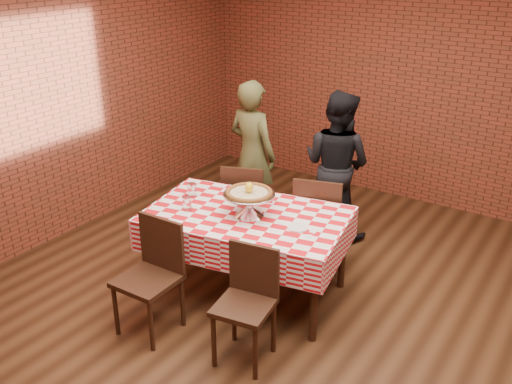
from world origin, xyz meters
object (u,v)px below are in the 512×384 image
(condiment_caddy, at_px, (268,194))
(chair_near_right, at_px, (244,309))
(table, at_px, (247,254))
(diner_black, at_px, (337,165))
(chair_far_right, at_px, (320,219))
(water_glass_right, at_px, (192,190))
(pizza, at_px, (249,193))
(water_glass_left, at_px, (187,204))
(diner_olive, at_px, (252,155))
(chair_near_left, at_px, (147,281))
(chair_far_left, at_px, (247,203))
(pizza_stand, at_px, (249,205))

(condiment_caddy, relative_size, chair_near_right, 0.16)
(table, xyz_separation_m, diner_black, (0.11, 1.44, 0.38))
(condiment_caddy, bearing_deg, diner_black, 64.10)
(chair_far_right, bearing_deg, water_glass_right, 23.83)
(pizza, xyz_separation_m, water_glass_left, (-0.48, -0.20, -0.14))
(pizza, height_order, diner_olive, diner_olive)
(pizza, bearing_deg, chair_near_right, -58.35)
(chair_near_left, xyz_separation_m, diner_olive, (-0.39, 2.01, 0.33))
(pizza, relative_size, chair_near_left, 0.42)
(chair_far_left, xyz_separation_m, chair_far_right, (0.78, 0.07, 0.01))
(chair_near_left, bearing_deg, diner_black, 78.09)
(diner_olive, bearing_deg, diner_black, -155.10)
(table, relative_size, chair_far_left, 1.82)
(pizza, distance_m, chair_near_left, 1.04)
(diner_black, bearing_deg, condiment_caddy, 91.20)
(water_glass_left, xyz_separation_m, diner_black, (0.55, 1.65, -0.06))
(pizza, relative_size, chair_far_right, 0.42)
(chair_near_right, xyz_separation_m, chair_far_left, (-0.98, 1.45, 0.01))
(pizza_stand, xyz_separation_m, chair_near_right, (0.44, -0.71, -0.42))
(chair_near_right, xyz_separation_m, chair_far_right, (-0.20, 1.51, 0.03))
(chair_far_right, bearing_deg, water_glass_left, 37.26)
(table, bearing_deg, chair_far_left, 124.64)
(chair_near_right, bearing_deg, chair_far_left, 114.75)
(diner_olive, bearing_deg, chair_far_left, 123.29)
(pizza, relative_size, diner_black, 0.25)
(chair_far_right, bearing_deg, chair_near_right, 80.48)
(chair_near_left, xyz_separation_m, diner_black, (0.44, 2.29, 0.30))
(pizza_stand, relative_size, chair_near_left, 0.48)
(table, distance_m, chair_far_right, 0.84)
(chair_near_right, distance_m, diner_black, 2.22)
(table, distance_m, water_glass_left, 0.66)
(pizza, distance_m, chair_near_right, 0.99)
(table, relative_size, chair_far_right, 1.77)
(table, height_order, condiment_caddy, condiment_caddy)
(diner_olive, bearing_deg, condiment_caddy, 136.86)
(water_glass_right, bearing_deg, chair_far_right, 40.88)
(chair_near_right, relative_size, diner_black, 0.57)
(chair_near_right, bearing_deg, water_glass_left, 141.94)
(pizza, relative_size, water_glass_right, 3.26)
(chair_far_left, bearing_deg, chair_near_right, 102.67)
(water_glass_right, bearing_deg, condiment_caddy, 23.46)
(chair_far_left, height_order, diner_olive, diner_olive)
(pizza_stand, height_order, pizza, pizza)
(table, height_order, pizza_stand, pizza_stand)
(table, height_order, water_glass_right, water_glass_right)
(pizza, relative_size, diner_olive, 0.24)
(chair_far_right, bearing_deg, condiment_caddy, 45.08)
(water_glass_right, bearing_deg, diner_black, 63.28)
(water_glass_left, relative_size, condiment_caddy, 0.83)
(chair_near_left, distance_m, diner_black, 2.35)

